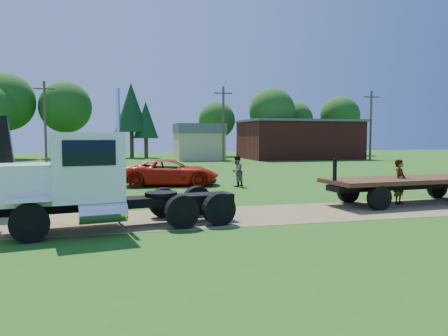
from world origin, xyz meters
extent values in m
plane|color=#295B13|center=(0.00, 0.00, 0.00)|extent=(140.00, 140.00, 0.00)
cube|color=brown|center=(0.00, 0.00, 0.01)|extent=(120.00, 4.20, 0.01)
cube|color=black|center=(-6.56, -1.01, 0.82)|extent=(7.73, 2.20, 0.31)
cylinder|color=black|center=(-9.31, -2.57, 0.56)|extent=(1.17, 0.53, 1.12)
cylinder|color=black|center=(-9.31, -2.57, 0.56)|extent=(0.45, 0.44, 0.39)
cylinder|color=black|center=(-9.67, -0.41, 0.56)|extent=(1.17, 0.53, 1.12)
cylinder|color=black|center=(-9.67, -0.41, 0.56)|extent=(0.45, 0.44, 0.39)
cylinder|color=black|center=(-4.77, -1.82, 0.56)|extent=(1.17, 0.53, 1.12)
cylinder|color=black|center=(-4.77, -1.82, 0.56)|extent=(0.45, 0.44, 0.39)
cylinder|color=black|center=(-5.12, 0.34, 0.56)|extent=(1.17, 0.53, 1.12)
cylinder|color=black|center=(-5.12, 0.34, 0.56)|extent=(0.45, 0.44, 0.39)
cylinder|color=black|center=(-3.46, -1.61, 0.56)|extent=(1.17, 0.53, 1.12)
cylinder|color=black|center=(-3.46, -1.61, 0.56)|extent=(0.45, 0.44, 0.39)
cylinder|color=black|center=(-3.81, 0.55, 0.56)|extent=(1.17, 0.53, 1.12)
cylinder|color=black|center=(-3.81, 0.55, 0.56)|extent=(0.45, 0.44, 0.39)
cube|color=white|center=(-9.44, -1.48, 1.59)|extent=(2.10, 2.01, 1.23)
cube|color=white|center=(-7.82, -1.21, 2.10)|extent=(2.52, 2.77, 2.15)
cube|color=black|center=(-8.86, -1.38, 2.56)|extent=(0.38, 2.03, 0.87)
cube|color=black|center=(-7.62, -2.44, 2.56)|extent=(1.52, 0.29, 0.77)
cube|color=black|center=(-8.02, 0.01, 2.56)|extent=(1.52, 0.29, 0.77)
cube|color=white|center=(-9.31, -2.57, 1.23)|extent=(1.29, 0.65, 0.10)
cube|color=white|center=(-9.67, -0.41, 1.23)|extent=(1.29, 0.65, 0.10)
cylinder|color=silver|center=(-7.28, -2.32, 0.72)|extent=(1.51, 0.84, 0.61)
cylinder|color=silver|center=(-6.75, -0.47, 2.35)|extent=(0.16, 0.16, 4.70)
cylinder|color=black|center=(-5.35, -0.81, 1.05)|extent=(1.29, 1.29, 0.12)
imported|color=red|center=(-3.45, 11.06, 0.82)|extent=(6.22, 3.55, 1.64)
cube|color=#3C2313|center=(6.19, 1.04, 1.09)|extent=(8.43, 3.09, 0.19)
cube|color=black|center=(6.19, 1.04, 0.83)|extent=(8.32, 1.64, 0.26)
cylinder|color=black|center=(3.70, -0.24, 0.52)|extent=(1.05, 0.39, 1.03)
cylinder|color=black|center=(3.54, 1.93, 0.52)|extent=(1.05, 0.39, 1.03)
cylinder|color=black|center=(8.69, 2.31, 0.52)|extent=(1.05, 0.39, 1.03)
cube|color=black|center=(2.17, 0.74, 1.60)|extent=(0.13, 0.13, 1.03)
imported|color=#999999|center=(5.57, 1.01, 1.01)|extent=(0.88, 0.81, 2.01)
imported|color=#999999|center=(0.33, 9.37, 0.93)|extent=(1.15, 1.12, 1.87)
cube|color=maroon|center=(18.00, 40.00, 2.50)|extent=(15.00, 10.00, 5.00)
cube|color=#56565B|center=(18.00, 40.00, 5.15)|extent=(15.40, 10.40, 0.30)
cube|color=tan|center=(4.00, 40.00, 1.80)|extent=(6.00, 5.00, 3.60)
cube|color=#56565B|center=(4.00, 40.00, 4.10)|extent=(6.20, 5.40, 1.20)
cylinder|color=#4E3E2C|center=(-14.00, 35.00, 4.50)|extent=(0.28, 0.28, 9.00)
cube|color=#4E3E2C|center=(-14.00, 35.00, 8.20)|extent=(2.20, 0.14, 0.14)
cylinder|color=#4E3E2C|center=(6.00, 35.00, 4.50)|extent=(0.28, 0.28, 9.00)
cube|color=#4E3E2C|center=(6.00, 35.00, 8.20)|extent=(2.20, 0.14, 0.14)
cylinder|color=#4E3E2C|center=(26.00, 35.00, 4.50)|extent=(0.28, 0.28, 9.00)
cube|color=#4E3E2C|center=(26.00, 35.00, 8.20)|extent=(2.20, 0.14, 0.14)
cylinder|color=#342715|center=(-13.35, 50.04, 1.94)|extent=(0.56, 0.56, 3.88)
sphere|color=#154D13|center=(-13.35, 50.04, 7.20)|extent=(7.31, 7.31, 7.31)
cylinder|color=#342715|center=(-2.26, 47.54, 1.42)|extent=(0.56, 0.56, 2.84)
cone|color=black|center=(-2.26, 47.54, 5.43)|extent=(3.57, 3.57, 5.27)
cylinder|color=#342715|center=(8.75, 49.91, 1.49)|extent=(0.56, 0.56, 2.99)
sphere|color=#154D13|center=(8.75, 49.91, 5.55)|extent=(5.63, 5.63, 5.63)
cylinder|color=#342715|center=(17.37, 48.73, 1.90)|extent=(0.56, 0.56, 3.79)
sphere|color=#154D13|center=(17.37, 48.73, 7.05)|extent=(7.15, 7.15, 7.15)
cylinder|color=#342715|center=(29.71, 49.73, 1.73)|extent=(0.56, 0.56, 3.47)
sphere|color=#154D13|center=(29.71, 49.73, 6.44)|extent=(6.54, 6.54, 6.54)
cylinder|color=#342715|center=(-4.26, 48.03, 1.88)|extent=(0.56, 0.56, 3.76)
cone|color=black|center=(-4.26, 48.03, 7.19)|extent=(4.72, 4.72, 6.98)
cylinder|color=#342715|center=(22.64, 51.78, 1.56)|extent=(0.56, 0.56, 3.13)
sphere|color=#154D13|center=(22.64, 51.78, 5.81)|extent=(5.90, 5.90, 5.90)
cylinder|color=#342715|center=(-20.95, 49.21, 2.08)|extent=(0.56, 0.56, 4.16)
sphere|color=#154D13|center=(-20.95, 49.21, 7.73)|extent=(7.85, 7.85, 7.85)
camera|label=1|loc=(-6.96, -15.97, 3.05)|focal=35.00mm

